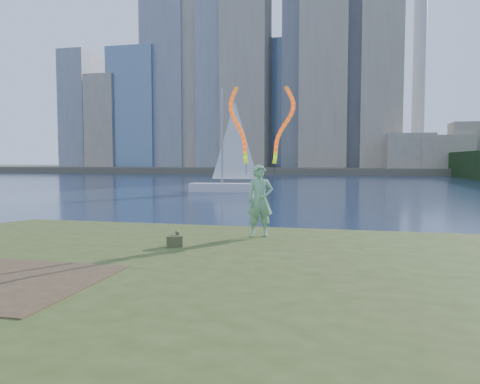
# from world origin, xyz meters

# --- Properties ---
(ground) EXTENTS (320.00, 320.00, 0.00)m
(ground) POSITION_xyz_m (0.00, 0.00, 0.00)
(ground) COLOR #19253F
(ground) RESTS_ON ground
(grassy_knoll) EXTENTS (20.00, 18.00, 0.80)m
(grassy_knoll) POSITION_xyz_m (0.00, -2.30, 0.34)
(grassy_knoll) COLOR #384719
(grassy_knoll) RESTS_ON ground
(dirt_patch) EXTENTS (3.20, 3.00, 0.02)m
(dirt_patch) POSITION_xyz_m (-2.20, -3.20, 0.81)
(dirt_patch) COLOR #47331E
(dirt_patch) RESTS_ON grassy_knoll
(far_shore) EXTENTS (320.00, 40.00, 1.20)m
(far_shore) POSITION_xyz_m (0.00, 95.00, 0.60)
(far_shore) COLOR #4C4738
(far_shore) RESTS_ON ground
(woman_with_ribbons) EXTENTS (2.02, 0.85, 4.23)m
(woman_with_ribbons) POSITION_xyz_m (1.12, 2.30, 2.19)
(woman_with_ribbons) COLOR #156E24
(woman_with_ribbons) RESTS_ON grassy_knoll
(canvas_bag) EXTENTS (0.43, 0.48, 0.34)m
(canvas_bag) POSITION_xyz_m (-0.53, 0.40, 0.94)
(canvas_bag) COLOR #404726
(canvas_bag) RESTS_ON grassy_knoll
(sailboat) EXTENTS (5.99, 2.20, 9.02)m
(sailboat) POSITION_xyz_m (-7.13, 29.55, 1.55)
(sailboat) COLOR silver
(sailboat) RESTS_ON ground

